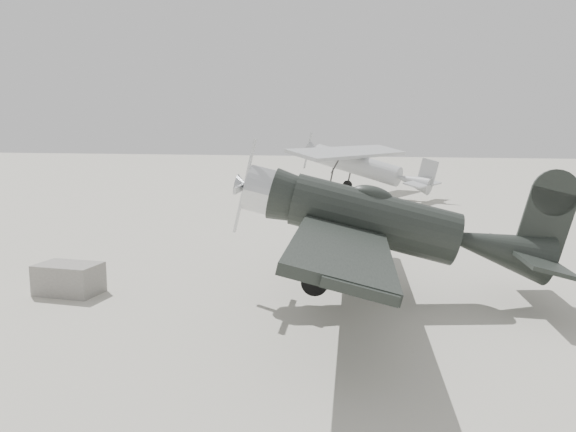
% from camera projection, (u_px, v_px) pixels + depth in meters
% --- Properties ---
extents(ground, '(160.00, 160.00, 0.00)m').
position_uv_depth(ground, '(239.00, 276.00, 16.19)').
color(ground, gray).
rests_on(ground, ground).
extents(lowwing_monoplane, '(8.01, 11.18, 3.59)m').
position_uv_depth(lowwing_monoplane, '(389.00, 224.00, 13.65)').
color(lowwing_monoplane, black).
rests_on(lowwing_monoplane, ground).
extents(highwing_monoplane, '(9.04, 12.51, 3.58)m').
position_uv_depth(highwing_monoplane, '(362.00, 162.00, 35.54)').
color(highwing_monoplane, '#A4A6A9').
rests_on(highwing_monoplane, ground).
extents(equipment_block, '(1.59, 1.01, 0.78)m').
position_uv_depth(equipment_block, '(69.00, 279.00, 14.34)').
color(equipment_block, slate).
rests_on(equipment_block, ground).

